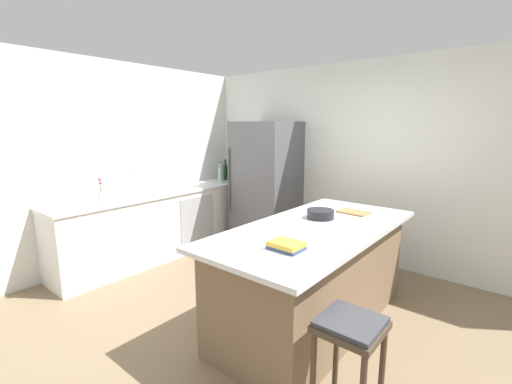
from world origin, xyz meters
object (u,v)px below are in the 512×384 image
(gin_bottle, at_px, (221,174))
(sink_faucet, at_px, (130,184))
(hot_sauce_bottle, at_px, (221,175))
(cutting_board, at_px, (354,212))
(kitchen_island, at_px, (314,275))
(flower_vase, at_px, (101,196))
(refrigerator, at_px, (266,185))
(wine_bottle, at_px, (226,172))
(bar_stool, at_px, (350,340))
(mixing_bowl, at_px, (320,214))
(soda_bottle, at_px, (228,172))
(cookbook_stack, at_px, (286,246))

(gin_bottle, bearing_deg, sink_faucet, -93.62)
(hot_sauce_bottle, height_order, cutting_board, hot_sauce_bottle)
(kitchen_island, height_order, gin_bottle, gin_bottle)
(kitchen_island, distance_m, flower_vase, 2.58)
(refrigerator, distance_m, wine_bottle, 0.91)
(bar_stool, relative_size, gin_bottle, 2.22)
(sink_faucet, distance_m, gin_bottle, 1.53)
(flower_vase, bearing_deg, kitchen_island, 16.10)
(kitchen_island, xyz_separation_m, flower_vase, (-2.43, -0.70, 0.52))
(bar_stool, relative_size, mixing_bowl, 2.69)
(sink_faucet, bearing_deg, bar_stool, -10.09)
(cutting_board, bearing_deg, bar_stool, -66.27)
(flower_vase, xyz_separation_m, soda_bottle, (-0.14, 2.27, 0.04))
(bar_stool, height_order, wine_bottle, wine_bottle)
(cutting_board, bearing_deg, hot_sauce_bottle, 165.02)
(bar_stool, bearing_deg, cookbook_stack, 160.94)
(hot_sauce_bottle, xyz_separation_m, gin_bottle, (0.08, -0.09, 0.03))
(bar_stool, height_order, hot_sauce_bottle, hot_sauce_bottle)
(refrigerator, relative_size, flower_vase, 6.12)
(wine_bottle, bearing_deg, cookbook_stack, -38.23)
(flower_vase, relative_size, cookbook_stack, 1.25)
(flower_vase, relative_size, wine_bottle, 0.90)
(bar_stool, bearing_deg, flower_vase, 177.55)
(flower_vase, height_order, cookbook_stack, flower_vase)
(flower_vase, height_order, cutting_board, flower_vase)
(refrigerator, relative_size, gin_bottle, 5.88)
(bar_stool, relative_size, flower_vase, 2.31)
(flower_vase, bearing_deg, bar_stool, -2.45)
(kitchen_island, bearing_deg, bar_stool, -49.24)
(kitchen_island, relative_size, bar_stool, 3.18)
(hot_sauce_bottle, bearing_deg, refrigerator, 1.78)
(sink_faucet, bearing_deg, soda_bottle, 90.53)
(kitchen_island, height_order, sink_faucet, sink_faucet)
(kitchen_island, distance_m, gin_bottle, 2.82)
(bar_stool, bearing_deg, soda_bottle, 143.85)
(bar_stool, xyz_separation_m, soda_bottle, (-3.29, 2.40, 0.46))
(hot_sauce_bottle, bearing_deg, kitchen_island, -28.27)
(flower_vase, xyz_separation_m, cutting_board, (2.49, 1.37, -0.06))
(refrigerator, bearing_deg, kitchen_island, -40.45)
(gin_bottle, bearing_deg, flower_vase, -89.20)
(refrigerator, bearing_deg, cutting_board, -23.13)
(kitchen_island, height_order, soda_bottle, soda_bottle)
(wine_bottle, bearing_deg, soda_bottle, 109.97)
(refrigerator, xyz_separation_m, sink_faucet, (-0.92, -1.64, 0.14))
(wine_bottle, bearing_deg, sink_faucet, -90.75)
(kitchen_island, height_order, cookbook_stack, cookbook_stack)
(flower_vase, distance_m, wine_bottle, 2.16)
(gin_bottle, bearing_deg, cookbook_stack, -36.40)
(bar_stool, relative_size, wine_bottle, 2.07)
(refrigerator, distance_m, cookbook_stack, 2.67)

